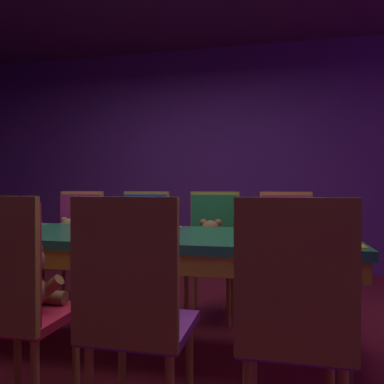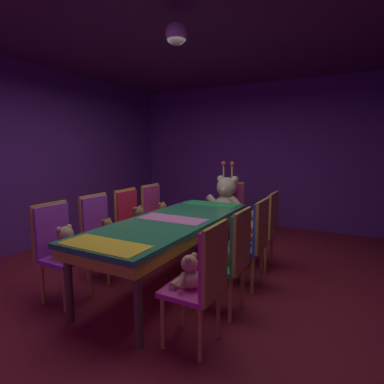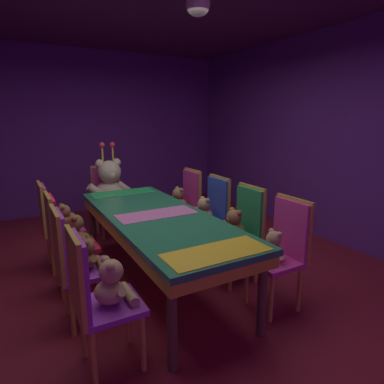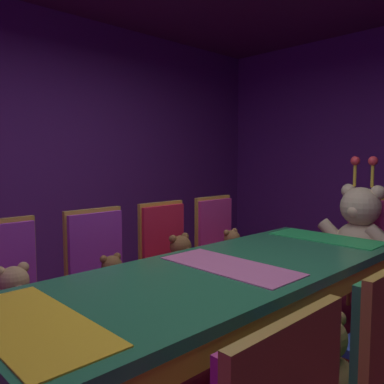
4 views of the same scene
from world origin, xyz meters
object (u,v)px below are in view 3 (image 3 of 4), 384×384
banquet_table (157,223)px  throne_chair (108,193)px  teddy_left_0 (113,284)px  teddy_right_2 (203,212)px  teddy_right_1 (233,226)px  king_teddy_bear (110,185)px  teddy_left_2 (76,232)px  chair_left_3 (51,218)px  chair_right_0 (285,242)px  pendant_light (198,3)px  chair_right_3 (188,199)px  teddy_right_3 (178,200)px  teddy_left_3 (65,218)px  chair_right_1 (245,224)px  chair_left_0 (90,290)px  teddy_left_1 (88,256)px  chair_left_2 (60,234)px  teddy_right_0 (273,247)px  chair_right_2 (214,209)px  chair_left_1 (69,256)px

banquet_table → throne_chair: throne_chair is taller
teddy_left_0 → teddy_right_2: (1.41, 1.17, -0.01)m
teddy_right_1 → king_teddy_bear: (-0.70, 1.92, 0.14)m
teddy_left_2 → chair_left_3: chair_left_3 is taller
chair_right_0 → pendant_light: (-0.57, 0.55, 1.95)m
chair_right_3 → king_teddy_bear: king_teddy_bear is taller
teddy_right_3 → king_teddy_bear: (-0.69, 0.71, 0.15)m
chair_right_3 → throne_chair: size_ratio=1.00×
banquet_table → teddy_left_3: 1.14m
king_teddy_bear → chair_right_1: bearing=23.7°
teddy_right_2 → chair_right_0: bearing=96.0°
teddy_right_1 → banquet_table: bearing=-23.5°
chair_left_0 → chair_right_3: 2.44m
chair_right_0 → teddy_left_3: bearing=-48.4°
chair_right_1 → teddy_right_3: 1.22m
banquet_table → chair_right_0: (0.84, -0.88, -0.06)m
teddy_left_0 → teddy_right_3: 2.25m
chair_left_0 → teddy_left_1: 0.61m
chair_left_2 → chair_right_3: (1.69, 0.61, 0.00)m
chair_left_2 → teddy_right_2: 1.57m
chair_right_0 → teddy_right_0: bearing=0.0°
teddy_left_1 → chair_right_3: bearing=37.0°
chair_right_2 → teddy_left_3: bearing=-20.0°
teddy_left_1 → teddy_right_2: (1.43, 0.57, 0.02)m
teddy_right_1 → teddy_left_3: bearing=-39.8°
chair_left_1 → teddy_right_0: size_ratio=3.47×
teddy_right_1 → chair_right_3: chair_right_3 is taller
teddy_left_2 → king_teddy_bear: 1.50m
chair_right_0 → throne_chair: size_ratio=1.00×
teddy_left_2 → teddy_right_0: teddy_left_2 is taller
chair_right_2 → throne_chair: size_ratio=1.00×
teddy_left_2 → throne_chair: 1.65m
teddy_left_1 → king_teddy_bear: (0.72, 1.88, 0.17)m
chair_right_0 → chair_left_1: bearing=-19.8°
chair_left_1 → teddy_right_2: (1.58, 0.57, -0.01)m
chair_left_1 → chair_left_3: 1.15m
chair_right_1 → king_teddy_bear: size_ratio=1.14×
chair_right_2 → chair_right_1: bearing=88.6°
chair_left_0 → chair_right_1: bearing=18.5°
chair_right_3 → chair_left_2: bearing=19.9°
teddy_left_2 → throne_chair: throne_chair is taller
teddy_left_0 → chair_right_0: bearing=-0.4°
teddy_right_0 → pendant_light: size_ratio=1.42×
teddy_right_0 → banquet_table: bearing=-51.6°
chair_left_0 → teddy_right_0: (1.53, -0.01, -0.02)m
teddy_left_0 → teddy_right_2: 1.83m
chair_left_3 → teddy_right_1: chair_left_3 is taller
chair_left_0 → teddy_left_3: size_ratio=3.42×
chair_left_1 → teddy_right_1: (1.56, -0.04, -0.00)m
teddy_left_1 → teddy_left_3: teddy_left_3 is taller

